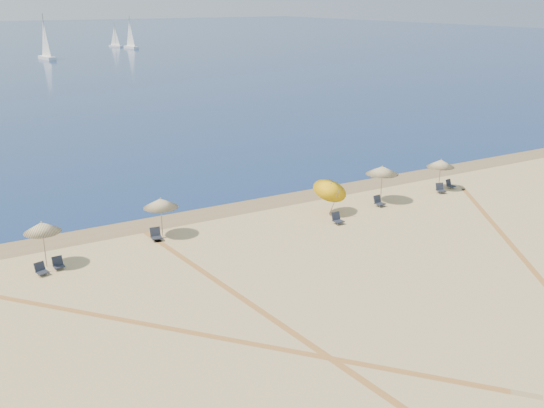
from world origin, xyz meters
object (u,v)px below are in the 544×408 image
Objects in this scene: umbrella_5 at (441,163)px; chair_7 at (440,189)px; umbrella_2 at (161,203)px; chair_8 at (450,184)px; umbrella_4 at (382,170)px; chair_3 at (58,264)px; sailboat_2 at (46,46)px; chair_2 at (41,270)px; sailboat_1 at (130,39)px; sailboat_3 at (115,40)px; chair_4 at (156,235)px; chair_6 at (379,201)px; umbrella_3 at (331,188)px; chair_5 at (337,219)px; umbrella_1 at (42,227)px.

umbrella_5 reaches higher than chair_7.
chair_8 is at bearing -3.74° from umbrella_2.
umbrella_4 is (15.72, -1.43, 0.20)m from umbrella_2.
chair_3 is 0.06× the size of sailboat_2.
chair_2 reaches higher than chair_3.
sailboat_1 is 1.29× the size of sailboat_3.
chair_6 is (15.54, -1.69, -0.00)m from chair_4.
chair_3 is 6.09m from chair_4.
umbrella_3 reaches higher than chair_8.
sailboat_2 is (-27.83, -22.97, 0.43)m from sailboat_1.
chair_2 is 1.05× the size of chair_5.
sailboat_3 is (44.49, 152.90, 1.78)m from chair_4.
sailboat_3 is at bearing 73.93° from umbrella_2.
umbrella_4 is 0.38× the size of sailboat_3.
umbrella_1 is 0.29× the size of sailboat_1.
umbrella_3 is 0.25× the size of sailboat_2.
sailboat_2 reaches higher than umbrella_5.
chair_5 is at bearing -128.24° from sailboat_3.
umbrella_1 is 3.10× the size of chair_7.
chair_3 is at bearing -51.35° from umbrella_1.
chair_6 is 0.91× the size of chair_7.
umbrella_2 reaches higher than umbrella_5.
umbrella_1 is at bearing 127.23° from chair_3.
umbrella_5 is 22.09m from chair_4.
sailboat_2 is (18.71, 122.11, 2.80)m from chair_4.
sailboat_3 reaches higher than umbrella_2.
umbrella_5 is 1.91m from chair_7.
chair_2 is 0.08× the size of sailboat_1.
umbrella_3 is 10.42m from umbrella_5.
chair_7 is (28.34, 0.09, 0.02)m from chair_2.
chair_7 reaches higher than chair_3.
sailboat_1 is (31.00, 146.77, 2.38)m from chair_6.
chair_5 reaches higher than chair_8.
sailboat_1 is at bearing 70.42° from chair_8.
umbrella_4 reaches higher than umbrella_1.
chair_6 is 123.88m from sailboat_2.
sailboat_2 reaches higher than sailboat_3.
umbrella_3 is at bearing 171.62° from chair_8.
sailboat_2 is (25.59, 123.77, 2.84)m from chair_2.
chair_6 is at bearing -172.78° from umbrella_5.
sailboat_3 is (33.52, 156.01, 1.79)m from chair_5.
sailboat_3 reaches higher than chair_8.
umbrella_5 reaches higher than chair_5.
chair_2 is 17.91m from chair_5.
chair_6 is 0.07× the size of sailboat_2.
sailboat_1 is at bearing 79.43° from chair_4.
umbrella_2 is at bearing 42.90° from chair_4.
sailboat_1 is (30.27, 146.11, 0.40)m from umbrella_4.
chair_4 is 123.57m from sailboat_2.
chair_2 is 1.05× the size of chair_8.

